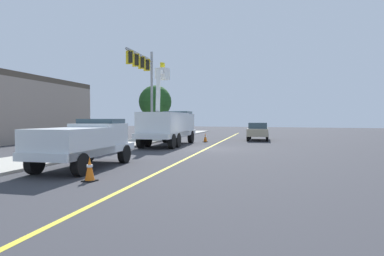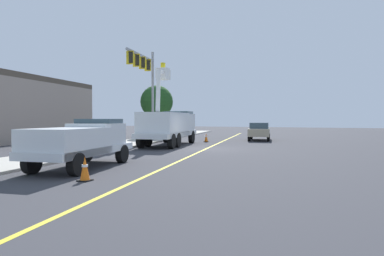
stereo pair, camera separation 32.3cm
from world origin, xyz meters
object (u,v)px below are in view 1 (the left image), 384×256
at_px(utility_bucket_truck, 169,125).
at_px(traffic_signal_mast, 145,75).
at_px(traffic_cone_leading, 90,169).
at_px(traffic_cone_mid_front, 205,138).
at_px(passing_minivan, 258,130).
at_px(service_pickup_truck, 84,141).

relative_size(utility_bucket_truck, traffic_signal_mast, 1.06).
xyz_separation_m(traffic_cone_leading, traffic_cone_mid_front, (18.64, 2.50, -0.01)).
xyz_separation_m(passing_minivan, traffic_signal_mast, (-7.42, 8.18, 4.75)).
bearing_deg(traffic_cone_leading, service_pickup_truck, 43.07).
bearing_deg(service_pickup_truck, utility_bucket_truck, 8.73).
distance_m(passing_minivan, traffic_signal_mast, 12.02).
distance_m(traffic_cone_leading, traffic_signal_mast, 17.68).
bearing_deg(traffic_cone_mid_front, service_pickup_truck, -178.70).
bearing_deg(traffic_cone_mid_front, utility_bucket_truck, 161.75).
height_order(utility_bucket_truck, traffic_cone_leading, utility_bucket_truck).
bearing_deg(traffic_signal_mast, traffic_cone_mid_front, -53.24).
relative_size(service_pickup_truck, traffic_signal_mast, 0.73).
bearing_deg(utility_bucket_truck, traffic_cone_leading, -164.43).
height_order(utility_bucket_truck, traffic_cone_mid_front, utility_bucket_truck).
bearing_deg(utility_bucket_truck, passing_minivan, -31.78).
relative_size(traffic_cone_mid_front, traffic_signal_mast, 0.10).
bearing_deg(traffic_cone_leading, traffic_cone_mid_front, 7.63).
distance_m(service_pickup_truck, passing_minivan, 20.88).
height_order(passing_minivan, traffic_signal_mast, traffic_signal_mast).
height_order(service_pickup_truck, traffic_cone_mid_front, service_pickup_truck).
xyz_separation_m(utility_bucket_truck, passing_minivan, (8.64, -5.36, -0.63)).
bearing_deg(traffic_cone_leading, traffic_signal_mast, 23.72).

